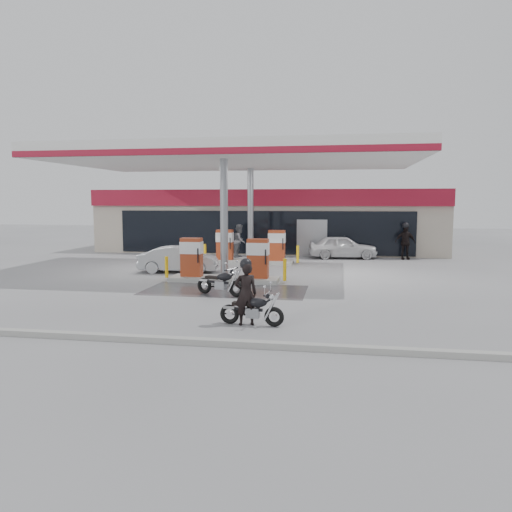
{
  "coord_description": "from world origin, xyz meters",
  "views": [
    {
      "loc": [
        4.73,
        -17.85,
        3.32
      ],
      "look_at": [
        1.51,
        0.93,
        1.2
      ],
      "focal_mm": 35.0,
      "sensor_mm": 36.0,
      "label": 1
    }
  ],
  "objects": [
    {
      "name": "ground",
      "position": [
        0.0,
        0.0,
        0.0
      ],
      "size": [
        90.0,
        90.0,
        0.0
      ],
      "primitive_type": "plane",
      "color": "gray",
      "rests_on": "ground"
    },
    {
      "name": "wet_patch",
      "position": [
        0.5,
        0.0,
        0.0
      ],
      "size": [
        6.0,
        3.0,
        0.0
      ],
      "primitive_type": "cube",
      "color": "#4C4C4F",
      "rests_on": "ground"
    },
    {
      "name": "drain_cover",
      "position": [
        2.0,
        -2.0,
        0.0
      ],
      "size": [
        0.7,
        0.7,
        0.01
      ],
      "primitive_type": "cylinder",
      "color": "#38383A",
      "rests_on": "ground"
    },
    {
      "name": "kerb",
      "position": [
        0.0,
        -7.0,
        0.07
      ],
      "size": [
        28.0,
        0.25,
        0.15
      ],
      "primitive_type": "cube",
      "color": "gray",
      "rests_on": "ground"
    },
    {
      "name": "store_building",
      "position": [
        0.01,
        15.94,
        2.01
      ],
      "size": [
        22.0,
        8.22,
        4.0
      ],
      "color": "#AFA492",
      "rests_on": "ground"
    },
    {
      "name": "canopy",
      "position": [
        0.0,
        5.0,
        5.27
      ],
      "size": [
        16.0,
        10.02,
        5.51
      ],
      "color": "silver",
      "rests_on": "ground"
    },
    {
      "name": "pump_island_near",
      "position": [
        0.0,
        2.0,
        0.71
      ],
      "size": [
        5.14,
        1.3,
        1.78
      ],
      "color": "#9E9E99",
      "rests_on": "ground"
    },
    {
      "name": "pump_island_far",
      "position": [
        0.0,
        8.0,
        0.71
      ],
      "size": [
        5.14,
        1.3,
        1.78
      ],
      "color": "#9E9E99",
      "rests_on": "ground"
    },
    {
      "name": "main_motorcycle",
      "position": [
        2.43,
        -5.0,
        0.4
      ],
      "size": [
        1.78,
        0.68,
        0.91
      ],
      "rotation": [
        0.0,
        0.0,
        -0.09
      ],
      "color": "black",
      "rests_on": "ground"
    },
    {
      "name": "biker_main",
      "position": [
        2.25,
        -4.99,
        0.85
      ],
      "size": [
        0.72,
        0.6,
        1.7
      ],
      "primitive_type": "imported",
      "rotation": [
        0.0,
        0.0,
        3.51
      ],
      "color": "black",
      "rests_on": "ground"
    },
    {
      "name": "parked_motorcycle",
      "position": [
        0.58,
        -1.01,
        0.43
      ],
      "size": [
        1.85,
        0.96,
        0.98
      ],
      "rotation": [
        0.0,
        0.0,
        -0.33
      ],
      "color": "black",
      "rests_on": "ground"
    },
    {
      "name": "sedan_white",
      "position": [
        4.82,
        11.2,
        0.67
      ],
      "size": [
        4.07,
        2.02,
        1.33
      ],
      "primitive_type": "imported",
      "rotation": [
        0.0,
        0.0,
        1.69
      ],
      "color": "silver",
      "rests_on": "ground"
    },
    {
      "name": "attendant",
      "position": [
        -1.17,
        10.8,
        0.97
      ],
      "size": [
        0.82,
        1.01,
        1.94
      ],
      "primitive_type": "imported",
      "rotation": [
        0.0,
        0.0,
        1.47
      ],
      "color": "#5A5A5F",
      "rests_on": "ground"
    },
    {
      "name": "hatchback_silver",
      "position": [
        -2.71,
        4.2,
        0.6
      ],
      "size": [
        3.79,
        1.75,
        1.2
      ],
      "primitive_type": "imported",
      "rotation": [
        0.0,
        0.0,
        1.7
      ],
      "color": "#A2A6AA",
      "rests_on": "ground"
    },
    {
      "name": "parked_car_left",
      "position": [
        -8.38,
        12.93,
        0.53
      ],
      "size": [
        3.68,
        1.57,
        1.06
      ],
      "primitive_type": "imported",
      "rotation": [
        0.0,
        0.0,
        1.55
      ],
      "color": "gray",
      "rests_on": "ground"
    },
    {
      "name": "biker_walking",
      "position": [
        8.29,
        11.25,
        0.98
      ],
      "size": [
        1.22,
        0.66,
        1.97
      ],
      "primitive_type": "imported",
      "rotation": [
        0.0,
        0.0,
        0.16
      ],
      "color": "black",
      "rests_on": "ground"
    }
  ]
}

